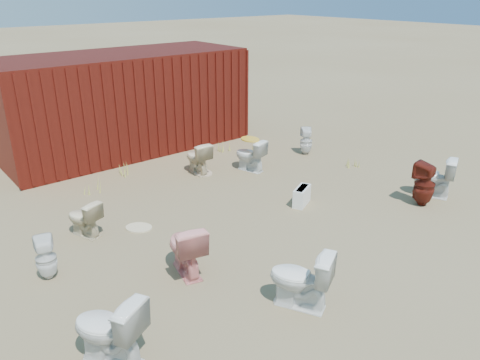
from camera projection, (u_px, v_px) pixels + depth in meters
ground at (261, 218)px, 8.44m from camera, size 100.00×100.00×0.00m
shipping_container at (124, 102)px, 11.71m from camera, size 6.00×2.40×2.40m
toilet_front_a at (108, 330)px, 5.05m from camera, size 0.81×0.95×0.84m
toilet_front_pink at (186, 248)px, 6.68m from camera, size 0.63×0.88×0.81m
toilet_front_c at (300, 279)px, 5.95m from camera, size 0.77×0.92×0.82m
toilet_front_maroon at (424, 184)px, 8.79m from camera, size 0.43×0.43×0.85m
toilet_front_e at (433, 177)px, 9.19m from camera, size 0.73×0.91×0.81m
toilet_back_a at (46, 258)px, 6.58m from camera, size 0.35×0.36×0.64m
toilet_back_beige_left at (84, 218)px, 7.72m from camera, size 0.55×0.71×0.64m
toilet_back_beige_right at (198, 158)px, 10.35m from camera, size 0.44×0.73×0.72m
toilet_back_yellowlid at (250, 155)px, 10.50m from camera, size 0.58×0.80×0.73m
toilet_back_e at (306, 141)px, 11.56m from camera, size 0.43×0.43×0.67m
yellow_lid at (250, 139)px, 10.36m from camera, size 0.37×0.46×0.02m
loose_tank at (302, 196)px, 8.90m from camera, size 0.54×0.40×0.35m
loose_lid_near at (203, 173)px, 10.47m from camera, size 0.40×0.51×0.02m
loose_lid_far at (139, 228)px, 8.07m from camera, size 0.57×0.59×0.02m
weed_clump_a at (93, 186)px, 9.43m from camera, size 0.36×0.36×0.29m
weed_clump_b at (199, 168)px, 10.41m from camera, size 0.32×0.32×0.27m
weed_clump_c at (257, 147)px, 11.67m from camera, size 0.36×0.36×0.31m
weed_clump_d at (126, 169)px, 10.37m from camera, size 0.30×0.30×0.24m
weed_clump_e at (224, 146)px, 11.84m from camera, size 0.34×0.34×0.29m
weed_clump_f at (352, 163)px, 10.79m from camera, size 0.28×0.28×0.22m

